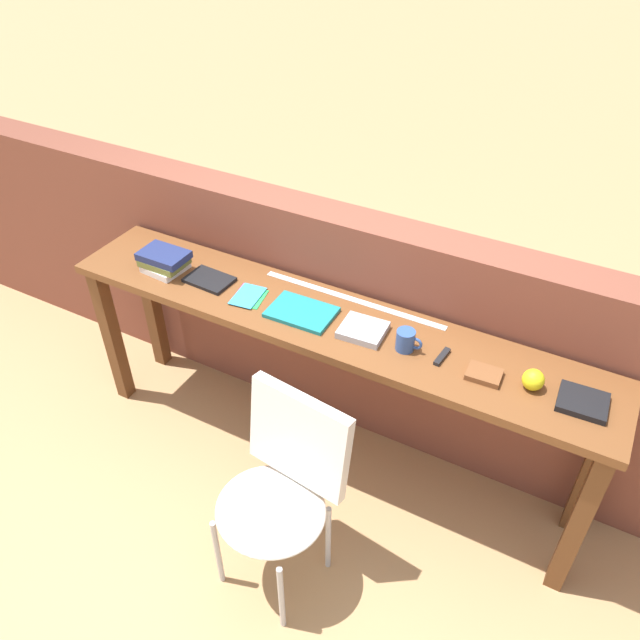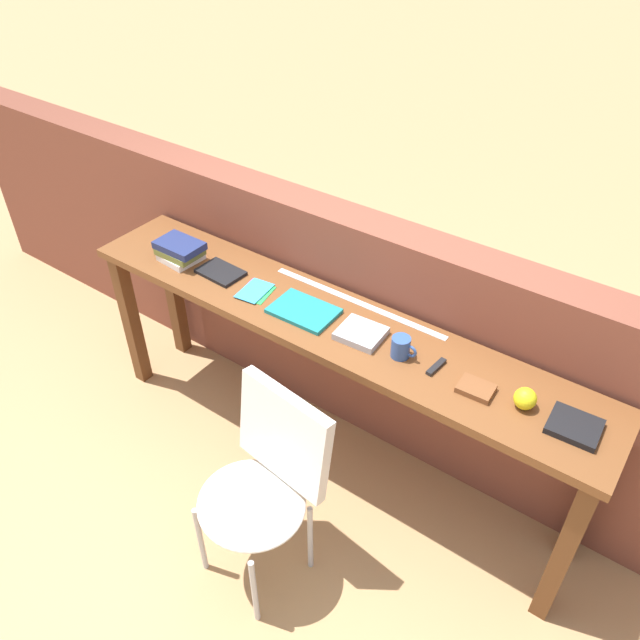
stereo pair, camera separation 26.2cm
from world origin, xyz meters
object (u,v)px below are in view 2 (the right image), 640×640
object	(u,v)px
chair_white_moulded	(263,481)
book_open_centre	(304,311)
leather_journal_brown	(476,389)
sports_ball_small	(525,399)
magazine_cycling	(221,272)
mug	(401,347)
book_stack_leftmost	(180,251)
book_repair_rightmost	(574,426)
pamphlet_pile_colourful	(256,291)
multitool_folded	(436,367)

from	to	relation	value
chair_white_moulded	book_open_centre	xyz separation A→B (m)	(-0.24, 0.59, 0.36)
leather_journal_brown	sports_ball_small	distance (m)	0.18
magazine_cycling	sports_ball_small	xyz separation A→B (m)	(1.48, 0.00, 0.03)
leather_journal_brown	sports_ball_small	size ratio (longest dim) A/B	1.58
mug	sports_ball_small	world-z (taller)	mug
book_stack_leftmost	sports_ball_small	bearing A→B (deg)	0.90
mug	sports_ball_small	xyz separation A→B (m)	(0.50, 0.02, -0.00)
chair_white_moulded	book_stack_leftmost	size ratio (longest dim) A/B	4.01
book_open_centre	mug	world-z (taller)	mug
mug	book_repair_rightmost	bearing A→B (deg)	1.58
leather_journal_brown	book_repair_rightmost	bearing A→B (deg)	1.48
magazine_cycling	pamphlet_pile_colourful	bearing A→B (deg)	-0.77
chair_white_moulded	multitool_folded	xyz separation A→B (m)	(0.39, 0.61, 0.36)
book_stack_leftmost	magazine_cycling	xyz separation A→B (m)	(0.24, 0.02, -0.04)
chair_white_moulded	book_open_centre	world-z (taller)	book_open_centre
leather_journal_brown	book_repair_rightmost	xyz separation A→B (m)	(0.36, 0.03, 0.00)
leather_journal_brown	sports_ball_small	xyz separation A→B (m)	(0.17, 0.03, 0.03)
magazine_cycling	book_open_centre	xyz separation A→B (m)	(0.50, -0.01, 0.00)
leather_journal_brown	sports_ball_small	world-z (taller)	sports_ball_small
multitool_folded	book_repair_rightmost	distance (m)	0.53
magazine_cycling	sports_ball_small	size ratio (longest dim) A/B	2.58
sports_ball_small	chair_white_moulded	bearing A→B (deg)	-140.84
multitool_folded	sports_ball_small	bearing A→B (deg)	0.10
mug	leather_journal_brown	world-z (taller)	mug
book_open_centre	multitool_folded	size ratio (longest dim) A/B	2.56
pamphlet_pile_colourful	sports_ball_small	bearing A→B (deg)	0.86
pamphlet_pile_colourful	book_open_centre	size ratio (longest dim) A/B	0.66
pamphlet_pile_colourful	leather_journal_brown	size ratio (longest dim) A/B	1.43
magazine_cycling	book_repair_rightmost	world-z (taller)	book_repair_rightmost
chair_white_moulded	pamphlet_pile_colourful	bearing A→B (deg)	130.72
multitool_folded	book_repair_rightmost	xyz separation A→B (m)	(0.53, 0.00, 0.00)
pamphlet_pile_colourful	mug	bearing A→B (deg)	0.05
chair_white_moulded	pamphlet_pile_colourful	xyz separation A→B (m)	(-0.51, 0.59, 0.36)
book_stack_leftmost	book_open_centre	xyz separation A→B (m)	(0.73, 0.01, -0.04)
leather_journal_brown	book_repair_rightmost	world-z (taller)	book_repair_rightmost
book_open_centre	mug	bearing A→B (deg)	-1.52
book_open_centre	sports_ball_small	bearing A→B (deg)	-0.31
sports_ball_small	mug	bearing A→B (deg)	-177.91
magazine_cycling	multitool_folded	distance (m)	1.13
chair_white_moulded	pamphlet_pile_colourful	distance (m)	0.85
mug	multitool_folded	bearing A→B (deg)	6.73
multitool_folded	book_open_centre	bearing A→B (deg)	-178.62
leather_journal_brown	sports_ball_small	bearing A→B (deg)	5.68
chair_white_moulded	sports_ball_small	xyz separation A→B (m)	(0.74, 0.61, 0.39)
book_stack_leftmost	multitool_folded	xyz separation A→B (m)	(1.36, 0.03, -0.04)
book_repair_rightmost	chair_white_moulded	bearing A→B (deg)	-149.55
chair_white_moulded	pamphlet_pile_colourful	size ratio (longest dim) A/B	4.80
pamphlet_pile_colourful	mug	xyz separation A→B (m)	(0.75, 0.00, 0.04)
multitool_folded	sports_ball_small	xyz separation A→B (m)	(0.35, 0.00, 0.03)
mug	leather_journal_brown	distance (m)	0.33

